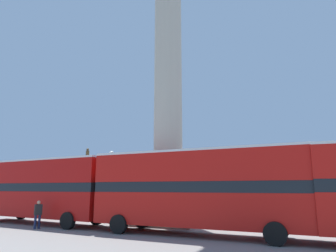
{
  "coord_description": "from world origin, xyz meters",
  "views": [
    {
      "loc": [
        9.08,
        -19.68,
        2.42
      ],
      "look_at": [
        0.0,
        0.0,
        6.89
      ],
      "focal_mm": 32.0,
      "sensor_mm": 36.0,
      "label": 1
    }
  ],
  "objects": [
    {
      "name": "bus_b",
      "position": [
        3.65,
        -4.34,
        2.41
      ],
      "size": [
        11.4,
        2.88,
        4.37
      ],
      "rotation": [
        0.0,
        0.0,
        -0.01
      ],
      "color": "#B7140F",
      "rests_on": "ground_plane"
    },
    {
      "name": "ground_plane",
      "position": [
        0.0,
        0.0,
        0.0
      ],
      "size": [
        200.0,
        200.0,
        0.0
      ],
      "primitive_type": "plane",
      "color": "gray"
    },
    {
      "name": "bus_c",
      "position": [
        -7.8,
        -3.92,
        2.39
      ],
      "size": [
        11.07,
        3.34,
        4.33
      ],
      "rotation": [
        0.0,
        0.0,
        -0.06
      ],
      "color": "#A80F0C",
      "rests_on": "ground_plane"
    },
    {
      "name": "street_lamp",
      "position": [
        -3.87,
        -1.52,
        2.56
      ],
      "size": [
        0.36,
        0.36,
        5.06
      ],
      "color": "black",
      "rests_on": "ground_plane"
    },
    {
      "name": "equestrian_statue",
      "position": [
        -12.09,
        5.66,
        1.89
      ],
      "size": [
        3.74,
        2.86,
        6.57
      ],
      "rotation": [
        0.0,
        0.0,
        0.11
      ],
      "color": "#ADA593",
      "rests_on": "ground_plane"
    },
    {
      "name": "monument_column",
      "position": [
        0.0,
        0.0,
        10.33
      ],
      "size": [
        5.18,
        5.18,
        25.59
      ],
      "color": "#ADA593",
      "rests_on": "ground_plane"
    },
    {
      "name": "pedestrian_near_lamp",
      "position": [
        -5.94,
        -5.93,
        0.91
      ],
      "size": [
        0.34,
        0.46,
        1.64
      ],
      "rotation": [
        0.0,
        0.0,
        1.12
      ],
      "color": "#192347",
      "rests_on": "ground_plane"
    }
  ]
}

